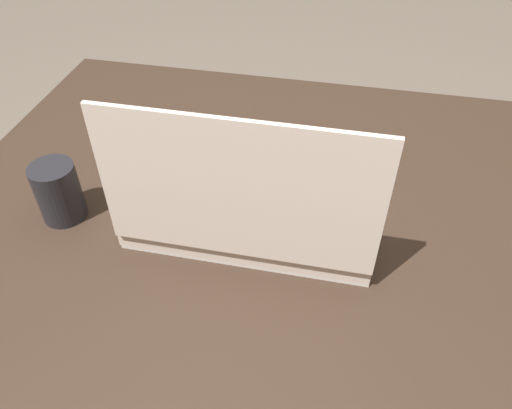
{
  "coord_description": "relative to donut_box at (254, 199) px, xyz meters",
  "views": [
    {
      "loc": [
        -0.13,
        0.65,
        1.31
      ],
      "look_at": [
        0.0,
        0.02,
        0.72
      ],
      "focal_mm": 35.0,
      "sensor_mm": 36.0,
      "label": 1
    }
  ],
  "objects": [
    {
      "name": "ground_plane",
      "position": [
        -0.0,
        -0.04,
        -0.75
      ],
      "size": [
        8.0,
        8.0,
        0.0
      ],
      "primitive_type": "plane",
      "color": "#6B6054"
    },
    {
      "name": "dining_table",
      "position": [
        -0.0,
        -0.04,
        -0.14
      ],
      "size": [
        1.15,
        0.95,
        0.7
      ],
      "color": "#38281E",
      "rests_on": "ground_plane"
    },
    {
      "name": "coffee_mug",
      "position": [
        0.33,
        0.06,
        0.01
      ],
      "size": [
        0.08,
        0.08,
        0.11
      ],
      "color": "#232328",
      "rests_on": "dining_table"
    },
    {
      "name": "donut_box",
      "position": [
        0.0,
        0.0,
        0.0
      ],
      "size": [
        0.4,
        0.27,
        0.28
      ],
      "color": "white",
      "rests_on": "dining_table"
    }
  ]
}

